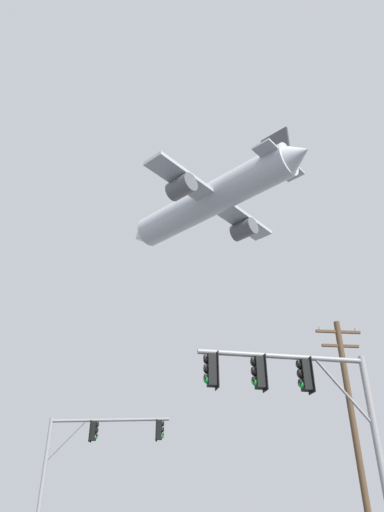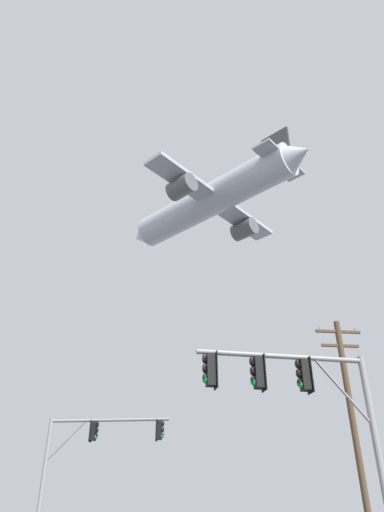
% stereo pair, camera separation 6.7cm
% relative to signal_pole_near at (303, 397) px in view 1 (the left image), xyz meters
% --- Properties ---
extents(signal_pole_near, '(5.24, 0.73, 5.78)m').
position_rel_signal_pole_near_xyz_m(signal_pole_near, '(0.00, 0.00, 0.00)').
color(signal_pole_near, gray).
rests_on(signal_pole_near, ground).
extents(signal_pole_far, '(6.18, 1.39, 5.91)m').
position_rel_signal_pole_near_xyz_m(signal_pole_far, '(-7.10, 12.09, 0.01)').
color(signal_pole_far, gray).
rests_on(signal_pole_far, ground).
extents(utility_pole, '(2.20, 0.28, 9.68)m').
position_rel_signal_pole_near_xyz_m(utility_pole, '(4.60, 7.06, 0.68)').
color(utility_pole, brown).
rests_on(utility_pole, ground).
extents(airplane, '(19.31, 20.85, 6.90)m').
position_rel_signal_pole_near_xyz_m(airplane, '(1.87, 28.57, 28.08)').
color(airplane, '#B7BCC6').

